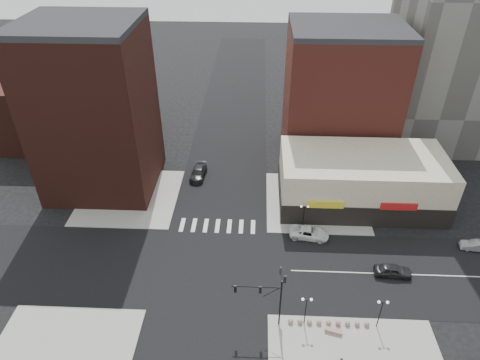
{
  "coord_description": "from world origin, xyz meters",
  "views": [
    {
      "loc": [
        5.27,
        -38.4,
        40.25
      ],
      "look_at": [
        3.33,
        4.02,
        11.0
      ],
      "focal_mm": 32.0,
      "sensor_mm": 36.0,
      "label": 1
    }
  ],
  "objects_px": {
    "street_lamp_se_b": "(382,307)",
    "stone_bench": "(333,331)",
    "street_lamp_se_a": "(306,305)",
    "street_lamp_ne": "(304,211)",
    "traffic_signal": "(272,292)",
    "silver_sedan": "(476,246)",
    "dark_sedan_north": "(198,173)",
    "white_suv": "(309,233)",
    "dark_sedan_east": "(393,270)"
  },
  "relations": [
    {
      "from": "street_lamp_ne",
      "to": "dark_sedan_east",
      "type": "xyz_separation_m",
      "value": [
        10.61,
        -8.15,
        -2.51
      ]
    },
    {
      "from": "street_lamp_se_b",
      "to": "white_suv",
      "type": "height_order",
      "value": "street_lamp_se_b"
    },
    {
      "from": "street_lamp_se_b",
      "to": "white_suv",
      "type": "bearing_deg",
      "value": 113.24
    },
    {
      "from": "silver_sedan",
      "to": "dark_sedan_north",
      "type": "height_order",
      "value": "dark_sedan_north"
    },
    {
      "from": "street_lamp_ne",
      "to": "white_suv",
      "type": "distance_m",
      "value": 3.08
    },
    {
      "from": "silver_sedan",
      "to": "dark_sedan_north",
      "type": "distance_m",
      "value": 42.27
    },
    {
      "from": "traffic_signal",
      "to": "street_lamp_ne",
      "type": "xyz_separation_m",
      "value": [
        4.76,
        15.83,
        -1.67
      ]
    },
    {
      "from": "dark_sedan_north",
      "to": "stone_bench",
      "type": "relative_size",
      "value": 2.79
    },
    {
      "from": "street_lamp_se_b",
      "to": "white_suv",
      "type": "xyz_separation_m",
      "value": [
        -6.21,
        14.45,
        -2.54
      ]
    },
    {
      "from": "street_lamp_se_a",
      "to": "street_lamp_ne",
      "type": "xyz_separation_m",
      "value": [
        1.0,
        16.0,
        0.0
      ]
    },
    {
      "from": "street_lamp_se_a",
      "to": "dark_sedan_east",
      "type": "height_order",
      "value": "street_lamp_se_a"
    },
    {
      "from": "traffic_signal",
      "to": "street_lamp_se_a",
      "type": "xyz_separation_m",
      "value": [
        3.76,
        -0.17,
        -1.67
      ]
    },
    {
      "from": "white_suv",
      "to": "dark_sedan_north",
      "type": "distance_m",
      "value": 22.31
    },
    {
      "from": "street_lamp_se_a",
      "to": "street_lamp_se_b",
      "type": "distance_m",
      "value": 8.0
    },
    {
      "from": "street_lamp_se_a",
      "to": "silver_sedan",
      "type": "relative_size",
      "value": 1.04
    },
    {
      "from": "dark_sedan_north",
      "to": "stone_bench",
      "type": "height_order",
      "value": "dark_sedan_north"
    },
    {
      "from": "street_lamp_se_a",
      "to": "street_lamp_ne",
      "type": "distance_m",
      "value": 16.03
    },
    {
      "from": "street_lamp_se_a",
      "to": "dark_sedan_east",
      "type": "bearing_deg",
      "value": 34.06
    },
    {
      "from": "street_lamp_ne",
      "to": "white_suv",
      "type": "bearing_deg",
      "value": -62.8
    },
    {
      "from": "white_suv",
      "to": "dark_sedan_north",
      "type": "height_order",
      "value": "dark_sedan_north"
    },
    {
      "from": "street_lamp_ne",
      "to": "stone_bench",
      "type": "distance_m",
      "value": 17.38
    },
    {
      "from": "traffic_signal",
      "to": "stone_bench",
      "type": "bearing_deg",
      "value": -9.66
    },
    {
      "from": "street_lamp_se_a",
      "to": "dark_sedan_north",
      "type": "relative_size",
      "value": 0.76
    },
    {
      "from": "street_lamp_se_a",
      "to": "street_lamp_se_b",
      "type": "height_order",
      "value": "same"
    },
    {
      "from": "street_lamp_se_a",
      "to": "silver_sedan",
      "type": "height_order",
      "value": "street_lamp_se_a"
    },
    {
      "from": "street_lamp_ne",
      "to": "silver_sedan",
      "type": "xyz_separation_m",
      "value": [
        22.87,
        -2.98,
        -2.63
      ]
    },
    {
      "from": "white_suv",
      "to": "silver_sedan",
      "type": "bearing_deg",
      "value": -85.96
    },
    {
      "from": "stone_bench",
      "to": "silver_sedan",
      "type": "bearing_deg",
      "value": 49.41
    },
    {
      "from": "street_lamp_se_b",
      "to": "silver_sedan",
      "type": "xyz_separation_m",
      "value": [
        15.87,
        13.02,
        -2.63
      ]
    },
    {
      "from": "stone_bench",
      "to": "street_lamp_se_a",
      "type": "bearing_deg",
      "value": 177.52
    },
    {
      "from": "stone_bench",
      "to": "street_lamp_ne",
      "type": "bearing_deg",
      "value": 112.44
    },
    {
      "from": "dark_sedan_north",
      "to": "street_lamp_ne",
      "type": "bearing_deg",
      "value": -32.45
    },
    {
      "from": "stone_bench",
      "to": "street_lamp_se_b",
      "type": "bearing_deg",
      "value": 26.93
    },
    {
      "from": "silver_sedan",
      "to": "dark_sedan_east",
      "type": "bearing_deg",
      "value": -59.53
    },
    {
      "from": "traffic_signal",
      "to": "dark_sedan_north",
      "type": "xyz_separation_m",
      "value": [
        -11.64,
        28.49,
        -4.17
      ]
    },
    {
      "from": "traffic_signal",
      "to": "dark_sedan_east",
      "type": "xyz_separation_m",
      "value": [
        15.37,
        7.68,
        -4.18
      ]
    },
    {
      "from": "dark_sedan_east",
      "to": "dark_sedan_north",
      "type": "distance_m",
      "value": 34.1
    },
    {
      "from": "traffic_signal",
      "to": "silver_sedan",
      "type": "relative_size",
      "value": 1.95
    },
    {
      "from": "street_lamp_se_a",
      "to": "dark_sedan_north",
      "type": "height_order",
      "value": "street_lamp_se_a"
    },
    {
      "from": "street_lamp_ne",
      "to": "dark_sedan_north",
      "type": "distance_m",
      "value": 20.87
    },
    {
      "from": "white_suv",
      "to": "dark_sedan_north",
      "type": "relative_size",
      "value": 0.99
    },
    {
      "from": "street_lamp_ne",
      "to": "white_suv",
      "type": "height_order",
      "value": "street_lamp_ne"
    },
    {
      "from": "traffic_signal",
      "to": "stone_bench",
      "type": "xyz_separation_m",
      "value": [
        6.87,
        -1.17,
        -4.61
      ]
    },
    {
      "from": "dark_sedan_north",
      "to": "stone_bench",
      "type": "distance_m",
      "value": 34.96
    },
    {
      "from": "street_lamp_se_b",
      "to": "stone_bench",
      "type": "relative_size",
      "value": 2.12
    },
    {
      "from": "street_lamp_se_b",
      "to": "stone_bench",
      "type": "height_order",
      "value": "street_lamp_se_b"
    },
    {
      "from": "dark_sedan_east",
      "to": "street_lamp_ne",
      "type": "bearing_deg",
      "value": 55.89
    },
    {
      "from": "silver_sedan",
      "to": "street_lamp_se_b",
      "type": "bearing_deg",
      "value": -43.03
    },
    {
      "from": "dark_sedan_north",
      "to": "silver_sedan",
      "type": "bearing_deg",
      "value": -16.5
    },
    {
      "from": "street_lamp_se_a",
      "to": "dark_sedan_east",
      "type": "relative_size",
      "value": 0.91
    }
  ]
}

